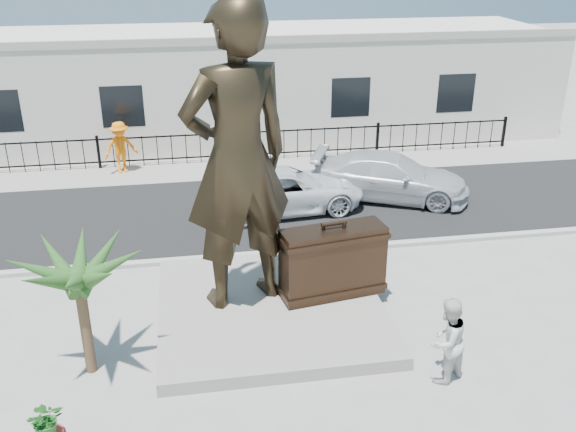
% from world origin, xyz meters
% --- Properties ---
extents(ground, '(100.00, 100.00, 0.00)m').
position_xyz_m(ground, '(0.00, 0.00, 0.00)').
color(ground, '#9E9991').
rests_on(ground, ground).
extents(street, '(40.00, 7.00, 0.01)m').
position_xyz_m(street, '(0.00, 8.00, 0.01)').
color(street, black).
rests_on(street, ground).
extents(curb, '(40.00, 0.25, 0.12)m').
position_xyz_m(curb, '(0.00, 4.50, 0.06)').
color(curb, '#A5A399').
rests_on(curb, ground).
extents(far_sidewalk, '(40.00, 2.50, 0.02)m').
position_xyz_m(far_sidewalk, '(0.00, 12.00, 0.01)').
color(far_sidewalk, '#9E9991').
rests_on(far_sidewalk, ground).
extents(plinth, '(5.20, 5.20, 0.30)m').
position_xyz_m(plinth, '(-0.50, 1.50, 0.15)').
color(plinth, gray).
rests_on(plinth, ground).
extents(fence, '(22.00, 0.10, 1.20)m').
position_xyz_m(fence, '(0.00, 12.80, 0.60)').
color(fence, black).
rests_on(fence, ground).
extents(building, '(28.00, 7.00, 4.40)m').
position_xyz_m(building, '(0.00, 17.00, 2.20)').
color(building, silver).
rests_on(building, ground).
extents(statue, '(2.93, 2.38, 6.95)m').
position_xyz_m(statue, '(-1.14, 1.91, 3.77)').
color(statue, black).
rests_on(statue, plinth).
extents(suitcase, '(2.56, 1.18, 1.73)m').
position_xyz_m(suitcase, '(1.02, 1.71, 1.17)').
color(suitcase, black).
rests_on(suitcase, plinth).
extents(tourist, '(1.13, 1.06, 1.84)m').
position_xyz_m(tourist, '(2.60, -1.44, 0.92)').
color(tourist, silver).
rests_on(tourist, ground).
extents(car_white, '(5.19, 2.78, 1.39)m').
position_xyz_m(car_white, '(0.90, 7.65, 0.70)').
color(car_white, silver).
rests_on(car_white, street).
extents(car_silver, '(5.64, 4.03, 1.52)m').
position_xyz_m(car_silver, '(4.52, 8.08, 0.77)').
color(car_silver, silver).
rests_on(car_silver, street).
extents(worker, '(1.44, 1.15, 1.94)m').
position_xyz_m(worker, '(-4.61, 12.19, 0.99)').
color(worker, orange).
rests_on(worker, far_sidewalk).
extents(palm_tree, '(1.80, 1.80, 3.20)m').
position_xyz_m(palm_tree, '(-4.45, 0.02, 0.00)').
color(palm_tree, '#244B1B').
rests_on(palm_tree, ground).
extents(shrub, '(0.72, 0.67, 0.67)m').
position_xyz_m(shrub, '(-4.88, -2.24, 0.73)').
color(shrub, '#226521').
rests_on(shrub, planter).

